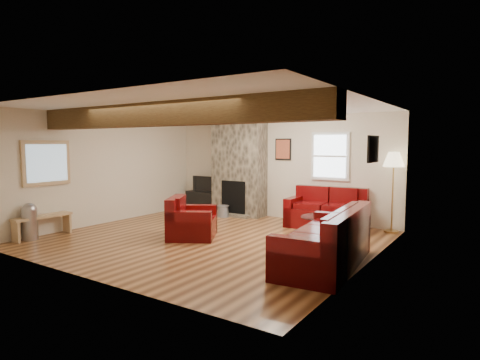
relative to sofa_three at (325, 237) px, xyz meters
The scene contains 18 objects.
room 2.64m from the sofa_three, behind, with size 8.00×8.00×8.00m.
oak_beam 3.23m from the sofa_three, 160.91° to the right, with size 6.00×0.36×0.38m, color #362210.
chimney_breast 4.59m from the sofa_three, 140.36° to the left, with size 1.40×0.67×2.50m.
back_window 3.48m from the sofa_three, 110.02° to the left, with size 0.90×0.08×1.10m, color white, non-canonical shape.
hatch_window 5.64m from the sofa_three, 168.48° to the right, with size 0.08×1.00×0.90m, color tan, non-canonical shape.
ceiling_dome 2.86m from the sofa_three, 140.74° to the left, with size 0.40×0.40×0.18m, color white, non-canonical shape.
artwork_back 4.08m from the sofa_three, 126.91° to the left, with size 0.42×0.06×0.52m, color black, non-canonical shape.
artwork_right 1.56m from the sofa_three, 55.24° to the left, with size 0.06×0.55×0.42m, color black, non-canonical shape.
sofa_three is the anchor object (origin of this frame).
loveseat 2.81m from the sofa_three, 111.13° to the left, with size 1.63×0.94×0.87m, color #450408, non-canonical shape.
armchair_red 2.87m from the sofa_three, behind, with size 0.98×0.86×0.80m, color #450408, non-canonical shape.
coffee_table 2.00m from the sofa_three, 113.77° to the left, with size 0.80×0.80×0.42m.
tv_cabinet 5.46m from the sofa_three, 147.63° to the left, with size 1.07×0.43×0.54m, color black.
television 5.47m from the sofa_three, 147.63° to the left, with size 0.73×0.10×0.42m, color black.
floor_lamp 3.12m from the sofa_three, 84.18° to the left, with size 0.43×0.43×1.66m.
pine_bench 5.48m from the sofa_three, 166.03° to the right, with size 0.27×1.14×0.43m, color tan, non-canonical shape.
pedal_bin 5.53m from the sofa_three, 163.38° to the right, with size 0.29×0.29×0.71m, color #97979C, non-canonical shape.
coal_bucket 4.40m from the sofa_three, 146.32° to the left, with size 0.31×0.31×0.30m, color gray, non-canonical shape.
Camera 1 is at (4.69, -6.03, 1.83)m, focal length 30.00 mm.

